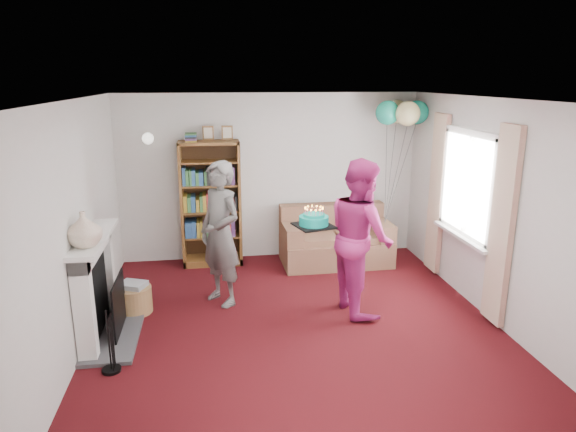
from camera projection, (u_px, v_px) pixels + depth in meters
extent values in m
plane|color=#320707|center=(297.00, 329.00, 5.73)|extent=(5.00, 5.00, 0.00)
cube|color=silver|center=(270.00, 177.00, 7.80)|extent=(4.50, 0.02, 2.50)
cube|color=silver|center=(73.00, 230.00, 5.07)|extent=(0.02, 5.00, 2.50)
cube|color=silver|center=(497.00, 213.00, 5.73)|extent=(0.02, 5.00, 2.50)
cube|color=white|center=(299.00, 99.00, 5.07)|extent=(4.50, 5.00, 0.01)
cube|color=#3F3F42|center=(115.00, 331.00, 5.62)|extent=(0.55, 1.40, 0.04)
cube|color=white|center=(84.00, 312.00, 4.94)|extent=(0.18, 0.14, 1.06)
cube|color=white|center=(106.00, 271.00, 5.99)|extent=(0.18, 0.14, 1.06)
cube|color=white|center=(92.00, 247.00, 5.34)|extent=(0.18, 1.24, 0.16)
cube|color=white|center=(94.00, 238.00, 5.32)|extent=(0.28, 1.35, 0.05)
cube|color=black|center=(94.00, 294.00, 5.48)|extent=(0.10, 0.80, 0.86)
cube|color=black|center=(119.00, 305.00, 5.55)|extent=(0.02, 0.70, 0.60)
cylinder|color=black|center=(109.00, 341.00, 4.81)|extent=(0.18, 0.18, 0.64)
cylinder|color=black|center=(136.00, 292.00, 6.38)|extent=(0.26, 0.26, 0.26)
cube|color=white|center=(473.00, 133.00, 6.08)|extent=(0.08, 1.30, 0.08)
cube|color=white|center=(464.00, 234.00, 6.41)|extent=(0.08, 1.30, 0.08)
cube|color=white|center=(471.00, 185.00, 6.25)|extent=(0.01, 1.15, 1.20)
cube|color=white|center=(461.00, 236.00, 6.41)|extent=(0.14, 1.32, 0.04)
cube|color=beige|center=(502.00, 227.00, 5.54)|extent=(0.07, 0.38, 2.20)
cube|color=beige|center=(437.00, 194.00, 7.10)|extent=(0.07, 0.38, 2.20)
cylinder|color=gold|center=(148.00, 136.00, 7.31)|extent=(0.04, 0.12, 0.04)
sphere|color=white|center=(148.00, 138.00, 7.23)|extent=(0.16, 0.16, 0.16)
cube|color=#472B14|center=(211.00, 201.00, 7.70)|extent=(0.87, 0.04, 1.84)
cube|color=brown|center=(182.00, 205.00, 7.46)|extent=(0.04, 0.42, 1.84)
cube|color=brown|center=(239.00, 203.00, 7.58)|extent=(0.04, 0.42, 1.84)
cube|color=brown|center=(208.00, 142.00, 7.29)|extent=(0.87, 0.42, 0.04)
cube|color=brown|center=(213.00, 260.00, 7.75)|extent=(0.87, 0.42, 0.10)
cube|color=brown|center=(212.00, 235.00, 7.65)|extent=(0.79, 0.38, 0.03)
cube|color=brown|center=(211.00, 210.00, 7.55)|extent=(0.79, 0.38, 0.02)
cube|color=brown|center=(210.00, 184.00, 7.45)|extent=(0.79, 0.38, 0.02)
cube|color=brown|center=(209.00, 161.00, 7.36)|extent=(0.79, 0.38, 0.02)
cube|color=maroon|center=(191.00, 137.00, 7.21)|extent=(0.16, 0.22, 0.12)
cube|color=brown|center=(208.00, 133.00, 7.30)|extent=(0.16, 0.02, 0.20)
cube|color=brown|center=(227.00, 133.00, 7.34)|extent=(0.16, 0.02, 0.20)
cube|color=brown|center=(335.00, 251.00, 7.72)|extent=(1.60, 0.85, 0.38)
cube|color=brown|center=(331.00, 224.00, 7.93)|extent=(1.60, 0.24, 0.66)
cube|color=brown|center=(291.00, 241.00, 7.57)|extent=(0.24, 0.80, 0.52)
cube|color=brown|center=(380.00, 237.00, 7.77)|extent=(0.24, 0.80, 0.52)
cube|color=brown|center=(313.00, 240.00, 7.54)|extent=(0.68, 0.55, 0.12)
cube|color=brown|center=(361.00, 238.00, 7.64)|extent=(0.68, 0.55, 0.12)
cylinder|color=#9A7B47|center=(134.00, 300.00, 6.09)|extent=(0.42, 0.42, 0.32)
cube|color=beige|center=(133.00, 285.00, 6.04)|extent=(0.30, 0.23, 0.06)
imported|color=black|center=(220.00, 234.00, 6.18)|extent=(0.72, 0.77, 1.77)
imported|color=#AD226A|center=(361.00, 236.00, 5.99)|extent=(0.79, 0.97, 1.83)
cube|color=black|center=(314.00, 226.00, 5.79)|extent=(0.40, 0.40, 0.02)
cylinder|color=#0D9685|center=(314.00, 221.00, 5.78)|extent=(0.33, 0.33, 0.10)
cylinder|color=#0D9685|center=(314.00, 215.00, 5.76)|extent=(0.24, 0.24, 0.04)
cylinder|color=pink|center=(323.00, 212.00, 5.77)|extent=(0.01, 0.01, 0.09)
sphere|color=orange|center=(323.00, 208.00, 5.75)|extent=(0.02, 0.02, 0.02)
cylinder|color=pink|center=(320.00, 211.00, 5.81)|extent=(0.01, 0.01, 0.09)
sphere|color=orange|center=(321.00, 207.00, 5.80)|extent=(0.02, 0.02, 0.02)
cylinder|color=pink|center=(317.00, 210.00, 5.84)|extent=(0.01, 0.01, 0.09)
sphere|color=orange|center=(317.00, 206.00, 5.83)|extent=(0.02, 0.02, 0.02)
cylinder|color=pink|center=(312.00, 210.00, 5.85)|extent=(0.01, 0.01, 0.09)
sphere|color=orange|center=(312.00, 206.00, 5.83)|extent=(0.02, 0.02, 0.02)
cylinder|color=pink|center=(308.00, 211.00, 5.83)|extent=(0.01, 0.01, 0.09)
sphere|color=orange|center=(308.00, 206.00, 5.81)|extent=(0.02, 0.02, 0.02)
cylinder|color=pink|center=(305.00, 212.00, 5.79)|extent=(0.01, 0.01, 0.09)
sphere|color=orange|center=(306.00, 207.00, 5.77)|extent=(0.02, 0.02, 0.02)
cylinder|color=pink|center=(305.00, 213.00, 5.74)|extent=(0.01, 0.01, 0.09)
sphere|color=orange|center=(305.00, 208.00, 5.72)|extent=(0.02, 0.02, 0.02)
cylinder|color=pink|center=(307.00, 214.00, 5.69)|extent=(0.01, 0.01, 0.09)
sphere|color=orange|center=(307.00, 209.00, 5.68)|extent=(0.02, 0.02, 0.02)
cylinder|color=pink|center=(311.00, 215.00, 5.66)|extent=(0.01, 0.01, 0.09)
sphere|color=orange|center=(311.00, 210.00, 5.65)|extent=(0.02, 0.02, 0.02)
cylinder|color=pink|center=(316.00, 215.00, 5.66)|extent=(0.01, 0.01, 0.09)
sphere|color=orange|center=(316.00, 210.00, 5.64)|extent=(0.02, 0.02, 0.02)
cylinder|color=pink|center=(320.00, 214.00, 5.68)|extent=(0.01, 0.01, 0.09)
sphere|color=orange|center=(320.00, 210.00, 5.66)|extent=(0.02, 0.02, 0.02)
cylinder|color=pink|center=(322.00, 213.00, 5.72)|extent=(0.01, 0.01, 0.09)
sphere|color=orange|center=(322.00, 209.00, 5.70)|extent=(0.02, 0.02, 0.02)
sphere|color=#3F3F3F|center=(385.00, 222.00, 7.51)|extent=(0.02, 0.02, 0.02)
sphere|color=#199F7E|center=(417.00, 112.00, 7.45)|extent=(0.35, 0.35, 0.35)
sphere|color=#D5CC82|center=(397.00, 112.00, 7.62)|extent=(0.35, 0.35, 0.35)
sphere|color=#199F7E|center=(388.00, 113.00, 7.38)|extent=(0.35, 0.35, 0.35)
sphere|color=#D5CC82|center=(408.00, 114.00, 7.20)|extent=(0.35, 0.35, 0.35)
imported|color=beige|center=(84.00, 229.00, 4.94)|extent=(0.37, 0.37, 0.35)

